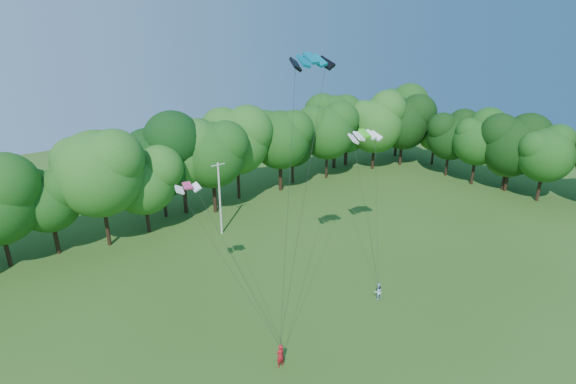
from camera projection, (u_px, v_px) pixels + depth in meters
utility_pole at (220, 198)px, 49.56m from camera, size 1.68×0.21×8.40m
kite_flyer_left at (280, 356)px, 31.07m from camera, size 0.67×0.44×1.82m
kite_flyer_right at (378, 291)px, 38.69m from camera, size 0.92×0.80×1.59m
kite_teal at (311, 58)px, 28.75m from camera, size 3.02×1.67×0.71m
kite_green at (365, 133)px, 40.80m from camera, size 3.25×1.98×0.64m
kite_pink at (187, 186)px, 33.32m from camera, size 1.98×1.22×0.37m
tree_back_center at (159, 149)px, 52.49m from camera, size 9.47×9.47×13.77m
tree_back_east at (347, 123)px, 73.22m from camera, size 7.87×7.87×11.45m
tree_flank_east at (510, 146)px, 62.31m from camera, size 7.02×7.02×10.21m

